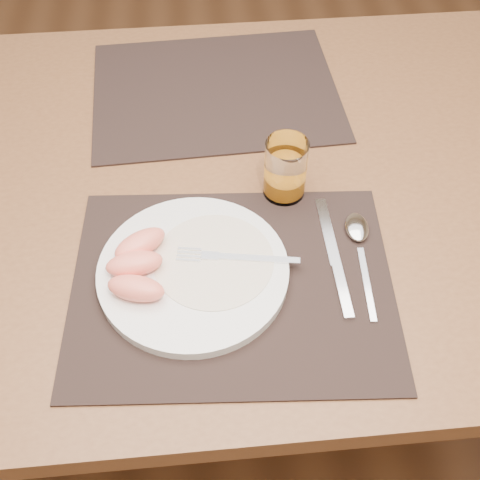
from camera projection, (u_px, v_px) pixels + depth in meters
name	position (u px, v px, depth m)	size (l,w,h in m)	color
ground	(231.00, 380.00, 1.57)	(5.00, 5.00, 0.00)	brown
table	(226.00, 209.00, 1.05)	(1.40, 0.90, 0.75)	brown
placemat_near	(232.00, 285.00, 0.84)	(0.45, 0.35, 0.00)	black
placemat_far	(216.00, 91.00, 1.12)	(0.45, 0.35, 0.00)	black
plate	(193.00, 271.00, 0.85)	(0.27, 0.27, 0.02)	white
plate_dressing	(214.00, 260.00, 0.85)	(0.17, 0.17, 0.00)	white
fork	(227.00, 257.00, 0.85)	(0.17, 0.05, 0.00)	silver
knife	(336.00, 265.00, 0.86)	(0.02, 0.22, 0.01)	silver
spoon	(358.00, 235.00, 0.89)	(0.04, 0.19, 0.01)	silver
juice_glass	(285.00, 171.00, 0.92)	(0.07, 0.07, 0.10)	white
grapefruit_wedges	(137.00, 265.00, 0.82)	(0.09, 0.14, 0.03)	#FF8268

